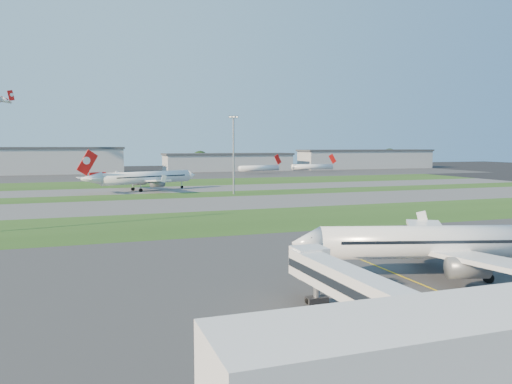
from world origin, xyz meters
name	(u,v)px	position (x,y,z in m)	size (l,w,h in m)	color
ground	(373,284)	(0.00, 0.00, 0.00)	(700.00, 700.00, 0.00)	black
apron_near	(373,284)	(0.00, 0.00, 0.01)	(300.00, 70.00, 0.01)	#333335
grass_strip_a	(241,221)	(0.00, 52.00, 0.01)	(300.00, 34.00, 0.01)	#264617
taxiway_a	(206,204)	(0.00, 85.00, 0.01)	(300.00, 32.00, 0.01)	#515154
grass_strip_b	(188,195)	(0.00, 110.00, 0.01)	(300.00, 18.00, 0.01)	#264617
taxiway_b	(176,189)	(0.00, 132.00, 0.01)	(300.00, 26.00, 0.01)	#515154
grass_strip_c	(162,183)	(0.00, 165.00, 0.01)	(300.00, 40.00, 0.01)	#264617
apron_far	(146,175)	(0.00, 225.00, 0.01)	(400.00, 80.00, 0.01)	#333335
yellow_line	(409,280)	(5.00, 0.00, 0.00)	(0.25, 60.00, 0.02)	gold
jet_bridge	(372,295)	(-9.81, -15.24, 4.01)	(4.20, 26.90, 6.20)	silver
airliner_parked	(452,243)	(10.51, -0.75, 4.32)	(38.41, 32.29, 12.29)	white
airliner_taxiing	(146,178)	(-11.03, 130.46, 4.62)	(39.93, 33.89, 13.16)	white
mini_jet_near	(259,168)	(62.63, 217.26, 3.28)	(28.20, 9.19, 9.48)	white
mini_jet_far	(313,167)	(98.73, 223.05, 3.28)	(28.64, 5.29, 9.48)	white
light_mast_centre	(234,149)	(15.00, 108.00, 14.81)	(3.20, 0.70, 25.80)	gray
hangar_west	(59,160)	(-45.00, 255.00, 7.64)	(71.40, 23.00, 15.20)	#94979B
hangar_east	(228,162)	(55.00, 255.00, 5.64)	(81.60, 23.00, 11.20)	#94979B
hangar_far_east	(366,159)	(155.00, 255.00, 6.64)	(96.90, 23.00, 13.20)	#94979B
tree_mid_west	(104,162)	(-20.00, 266.00, 5.84)	(9.90, 9.90, 10.80)	black
tree_mid_east	(200,160)	(40.00, 269.00, 6.81)	(11.55, 11.55, 12.60)	black
tree_east	(307,160)	(115.00, 267.00, 6.16)	(10.45, 10.45, 11.40)	black
tree_far_east	(389,157)	(185.00, 271.00, 7.46)	(12.65, 12.65, 13.80)	black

